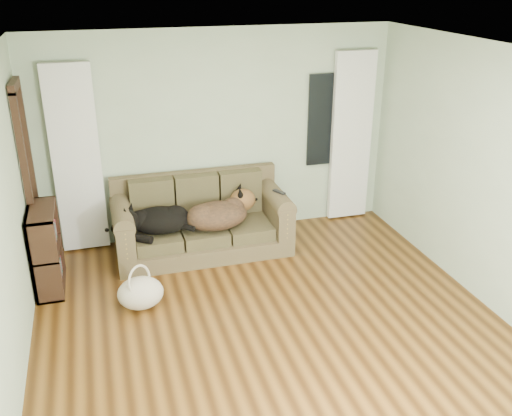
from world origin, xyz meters
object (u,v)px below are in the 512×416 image
object	(u,v)px
dog_shepherd	(220,215)
tote_bag	(141,294)
bookshelf	(46,246)
sofa	(202,217)
dog_black_lab	(156,222)

from	to	relation	value
dog_shepherd	tote_bag	world-z (taller)	dog_shepherd
tote_bag	bookshelf	world-z (taller)	bookshelf
sofa	tote_bag	distance (m)	1.42
sofa	dog_shepherd	xyz separation A→B (m)	(0.20, -0.11, 0.04)
sofa	dog_black_lab	distance (m)	0.56
dog_shepherd	bookshelf	xyz separation A→B (m)	(-1.96, -0.29, 0.01)
dog_black_lab	dog_shepherd	distance (m)	0.75
dog_black_lab	tote_bag	world-z (taller)	dog_black_lab
dog_shepherd	tote_bag	size ratio (longest dim) A/B	1.68
dog_black_lab	bookshelf	world-z (taller)	bookshelf
dog_black_lab	dog_shepherd	world-z (taller)	dog_shepherd
sofa	dog_shepherd	distance (m)	0.23
sofa	bookshelf	size ratio (longest dim) A/B	2.26
sofa	dog_black_lab	bearing A→B (deg)	-173.09
sofa	bookshelf	distance (m)	1.81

